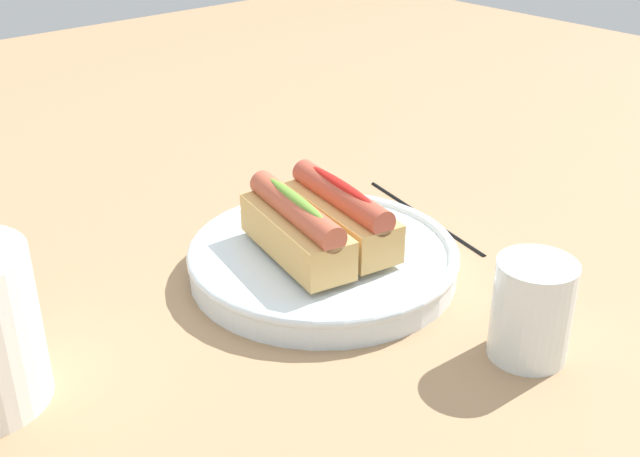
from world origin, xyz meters
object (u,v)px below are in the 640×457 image
(hotdog_back, at_px, (296,228))
(hotdog_front, at_px, (344,215))
(serving_bowl, at_px, (320,259))
(water_glass, at_px, (531,314))
(chopstick_near, at_px, (424,215))

(hotdog_back, bearing_deg, hotdog_front, -100.25)
(serving_bowl, height_order, water_glass, water_glass)
(hotdog_front, height_order, chopstick_near, hotdog_front)
(chopstick_near, bearing_deg, water_glass, 162.81)
(serving_bowl, bearing_deg, chopstick_near, -83.61)
(hotdog_front, bearing_deg, hotdog_back, 79.75)
(chopstick_near, bearing_deg, hotdog_back, 106.20)
(hotdog_back, bearing_deg, water_glass, -162.42)
(serving_bowl, relative_size, hotdog_front, 1.75)
(hotdog_back, bearing_deg, chopstick_near, -85.80)
(serving_bowl, height_order, hotdog_back, hotdog_back)
(chopstick_near, bearing_deg, serving_bowl, 108.39)
(hotdog_back, xyz_separation_m, water_glass, (-0.23, -0.07, -0.02))
(hotdog_front, relative_size, water_glass, 1.74)
(hotdog_front, bearing_deg, serving_bowl, 79.75)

